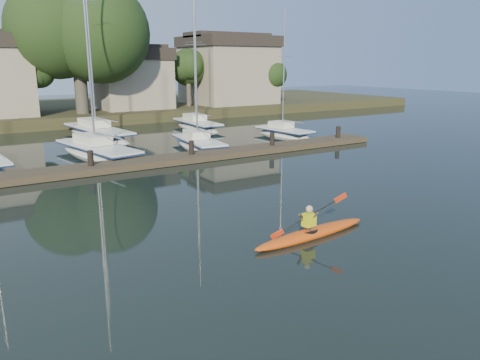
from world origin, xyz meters
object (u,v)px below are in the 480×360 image
sailboat_6 (98,138)px  sailboat_3 (199,150)px  sailboat_2 (98,158)px  kayak (311,231)px  sailboat_7 (197,130)px  sailboat_4 (284,138)px  dock (144,163)px

sailboat_6 → sailboat_3: bearing=-70.0°
sailboat_2 → sailboat_3: bearing=-17.7°
kayak → sailboat_3: 18.17m
sailboat_3 → sailboat_7: size_ratio=0.92×
sailboat_4 → sailboat_7: (-3.85, 7.84, -0.02)m
dock → sailboat_6: 12.79m
sailboat_2 → sailboat_7: (11.30, 8.06, 0.00)m
kayak → sailboat_3: bearing=70.4°
sailboat_6 → sailboat_7: size_ratio=1.36×
sailboat_6 → dock: bearing=-101.3°
kayak → sailboat_6: size_ratio=0.28×
kayak → sailboat_2: sailboat_2 is taller
dock → sailboat_3: 6.73m
kayak → sailboat_3: size_ratio=0.42×
sailboat_4 → sailboat_3: bearing=-178.2°
kayak → dock: kayak is taller
sailboat_2 → sailboat_6: sailboat_6 is taller
dock → sailboat_7: size_ratio=2.62×
sailboat_2 → sailboat_4: bearing=-9.8°
dock → sailboat_7: sailboat_7 is taller
dock → sailboat_7: 16.21m
sailboat_3 → dock: bearing=-137.9°
sailboat_2 → sailboat_7: bearing=24.8°
sailboat_3 → sailboat_7: bearing=70.1°
kayak → sailboat_7: size_ratio=0.39×
sailboat_6 → kayak: bearing=-97.5°
sailboat_7 → sailboat_4: bearing=-61.6°
sailboat_4 → sailboat_7: 8.73m
dock → sailboat_6: (0.99, 12.75, -0.41)m
sailboat_2 → sailboat_4: 15.15m
kayak → sailboat_3: sailboat_3 is taller
sailboat_3 → sailboat_6: (-4.50, 8.87, -0.03)m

